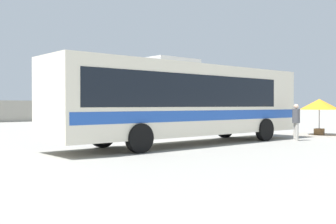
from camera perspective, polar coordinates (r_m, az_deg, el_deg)
The scene contains 4 objects.
ground_plane at distance 25.54m, azimuth -15.78°, elevation -2.80°, with size 300.00×300.00×0.00m, color gray.
coach_bus_cream_blue at distance 16.91m, azimuth 2.37°, elevation 1.81°, with size 12.58×2.92×3.58m.
attendant_by_bus_door at distance 19.63m, azimuth 17.88°, elevation -1.09°, with size 0.48×0.48×1.72m.
vendor_umbrella_near_gate_orange at distance 23.78m, azimuth 20.86°, elevation 0.95°, with size 2.16×2.16×2.02m.
Camera 1 is at (-11.24, -12.87, 1.67)m, focal length 42.54 mm.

